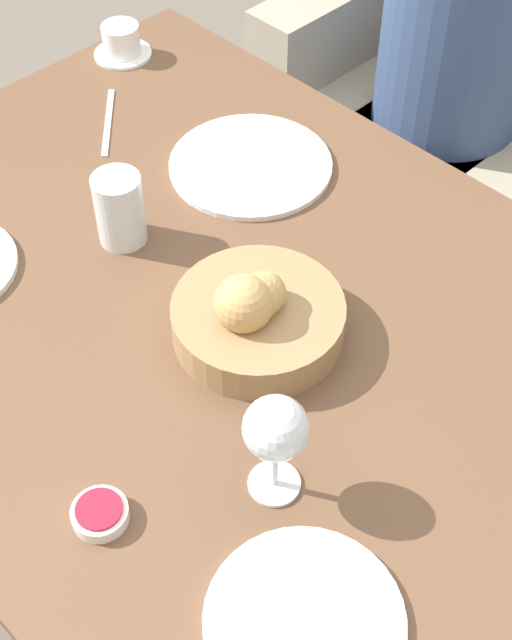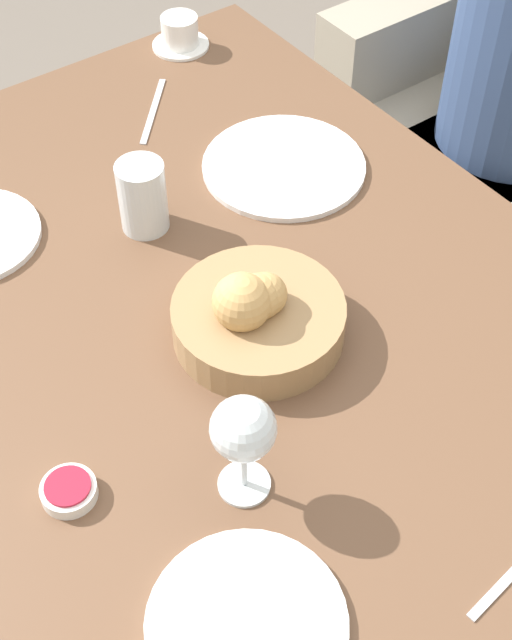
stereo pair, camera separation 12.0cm
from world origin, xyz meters
name	(u,v)px [view 1 (the left image)]	position (x,y,z in m)	size (l,w,h in m)	color
ground_plane	(235,560)	(0.00, 0.00, 0.00)	(10.00, 10.00, 0.00)	#6B6056
dining_table	(227,352)	(0.00, 0.00, 0.67)	(1.36, 0.97, 0.77)	brown
seated_person	(448,95)	(-0.31, 1.00, 0.50)	(0.34, 0.45, 1.18)	#23232D
bread_basket	(255,316)	(0.07, -0.01, 0.81)	(0.24, 0.24, 0.12)	#99754C
plate_near_right	(304,620)	(0.39, -0.25, 0.78)	(0.22, 0.22, 0.01)	white
plate_far_center	(251,165)	(-0.20, 0.24, 0.78)	(0.27, 0.27, 0.01)	white
water_tumbler	(120,209)	(-0.21, -0.01, 0.83)	(0.07, 0.07, 0.11)	silver
wine_glass	(276,431)	(0.25, -0.15, 0.88)	(0.08, 0.08, 0.16)	silver
coffee_cup	(122,42)	(-0.61, 0.31, 0.80)	(0.11, 0.11, 0.06)	white
jam_bowl_berry	(100,513)	(0.14, -0.33, 0.78)	(0.07, 0.07, 0.02)	white
knife_silver	(108,122)	(-0.46, 0.15, 0.77)	(0.15, 0.14, 0.00)	#B7B7BC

